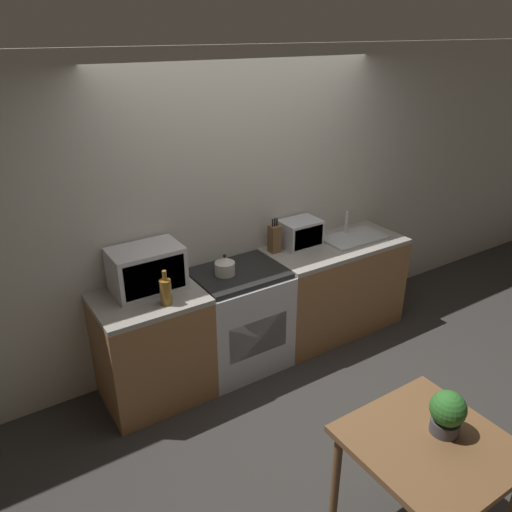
# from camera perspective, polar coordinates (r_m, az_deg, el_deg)

# --- Properties ---
(ground_plane) EXTENTS (16.00, 16.00, 0.00)m
(ground_plane) POSITION_cam_1_polar(r_m,az_deg,el_deg) (4.28, 5.74, -14.85)
(ground_plane) COLOR #33302D
(wall_back) EXTENTS (10.00, 0.06, 2.60)m
(wall_back) POSITION_cam_1_polar(r_m,az_deg,el_deg) (4.32, -1.36, 5.56)
(wall_back) COLOR beige
(wall_back) RESTS_ON ground_plane
(counter_left_run) EXTENTS (0.80, 0.62, 0.90)m
(counter_left_run) POSITION_cam_1_polar(r_m,az_deg,el_deg) (4.02, -11.70, -10.19)
(counter_left_run) COLOR olive
(counter_left_run) RESTS_ON ground_plane
(counter_right_run) EXTENTS (1.35, 0.62, 0.90)m
(counter_right_run) POSITION_cam_1_polar(r_m,az_deg,el_deg) (4.84, 8.79, -3.51)
(counter_right_run) COLOR olive
(counter_right_run) RESTS_ON ground_plane
(stove_range) EXTENTS (0.76, 0.62, 0.90)m
(stove_range) POSITION_cam_1_polar(r_m,az_deg,el_deg) (4.30, -1.95, -7.19)
(stove_range) COLOR silver
(stove_range) RESTS_ON ground_plane
(kettle) EXTENTS (0.16, 0.16, 0.18)m
(kettle) POSITION_cam_1_polar(r_m,az_deg,el_deg) (4.00, -3.58, -1.13)
(kettle) COLOR beige
(kettle) RESTS_ON stove_range
(microwave) EXTENTS (0.53, 0.34, 0.34)m
(microwave) POSITION_cam_1_polar(r_m,az_deg,el_deg) (3.82, -12.38, -1.46)
(microwave) COLOR silver
(microwave) RESTS_ON counter_left_run
(bottle) EXTENTS (0.08, 0.08, 0.26)m
(bottle) POSITION_cam_1_polar(r_m,az_deg,el_deg) (3.62, -10.27, -3.98)
(bottle) COLOR olive
(bottle) RESTS_ON counter_left_run
(knife_block) EXTENTS (0.09, 0.09, 0.31)m
(knife_block) POSITION_cam_1_polar(r_m,az_deg,el_deg) (4.39, 2.13, 2.00)
(knife_block) COLOR brown
(knife_block) RESTS_ON counter_right_run
(toaster_oven) EXTENTS (0.35, 0.26, 0.24)m
(toaster_oven) POSITION_cam_1_polar(r_m,az_deg,el_deg) (4.53, 5.06, 2.63)
(toaster_oven) COLOR silver
(toaster_oven) RESTS_ON counter_right_run
(sink_basin) EXTENTS (0.60, 0.34, 0.24)m
(sink_basin) POSITION_cam_1_polar(r_m,az_deg,el_deg) (4.79, 11.11, 2.13)
(sink_basin) COLOR silver
(sink_basin) RESTS_ON counter_right_run
(dining_table) EXTENTS (0.79, 0.79, 0.75)m
(dining_table) POSITION_cam_1_polar(r_m,az_deg,el_deg) (3.00, 19.13, -20.84)
(dining_table) COLOR brown
(dining_table) RESTS_ON ground_plane
(potted_plant) EXTENTS (0.19, 0.19, 0.25)m
(potted_plant) POSITION_cam_1_polar(r_m,az_deg,el_deg) (2.92, 21.03, -16.32)
(potted_plant) COLOR #424247
(potted_plant) RESTS_ON dining_table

